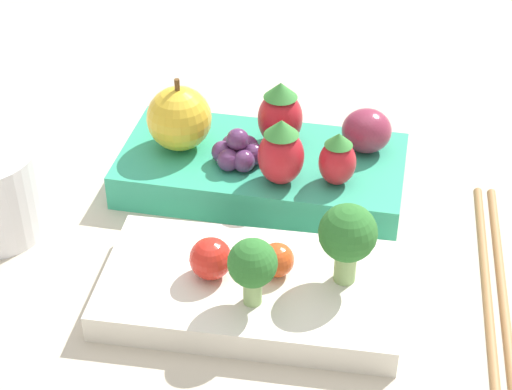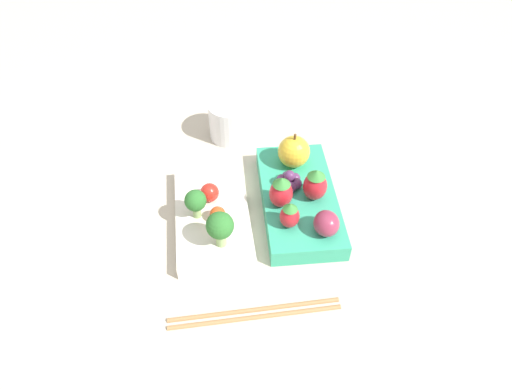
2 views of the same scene
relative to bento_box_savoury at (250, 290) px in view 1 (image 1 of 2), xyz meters
name	(u,v)px [view 1 (image 1 of 2)]	position (x,y,z in m)	size (l,w,h in m)	color
ground_plane	(251,238)	(0.01, -0.06, -0.01)	(4.00, 4.00, 0.00)	#BCB29E
bento_box_savoury	(250,290)	(0.00, 0.00, 0.00)	(0.19, 0.11, 0.02)	silver
bento_box_fruit	(261,170)	(0.01, -0.13, 0.00)	(0.22, 0.12, 0.03)	#33A87F
broccoli_floret_0	(252,265)	(0.00, 0.02, 0.04)	(0.03, 0.03, 0.05)	#93B770
broccoli_floret_1	(348,236)	(-0.06, -0.01, 0.04)	(0.04, 0.04, 0.06)	#93B770
cherry_tomato_0	(277,260)	(-0.02, -0.01, 0.02)	(0.02, 0.02, 0.02)	#DB4C1E
cherry_tomato_1	(211,259)	(0.02, 0.00, 0.02)	(0.03, 0.03, 0.03)	red
apple	(179,118)	(0.07, -0.13, 0.04)	(0.05, 0.05, 0.06)	gold
strawberry_0	(280,115)	(0.00, -0.15, 0.04)	(0.03, 0.03, 0.05)	red
strawberry_1	(338,159)	(-0.05, -0.10, 0.04)	(0.03, 0.03, 0.04)	red
strawberry_2	(281,153)	(-0.01, -0.10, 0.04)	(0.03, 0.03, 0.05)	red
plum	(367,131)	(-0.07, -0.14, 0.03)	(0.04, 0.03, 0.03)	#892D47
grape_cluster	(238,151)	(0.02, -0.12, 0.03)	(0.04, 0.04, 0.03)	#562D5B
chopsticks_pair	(495,281)	(-0.16, -0.04, -0.01)	(0.02, 0.21, 0.01)	#A37547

